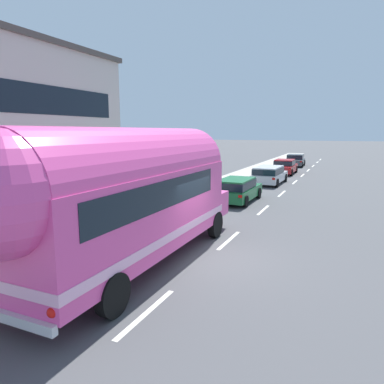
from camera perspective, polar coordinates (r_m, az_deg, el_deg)
name	(u,v)px	position (r m, az deg, el deg)	size (l,w,h in m)	color
ground_plane	(209,258)	(11.53, 2.78, -10.60)	(300.00, 300.00, 0.00)	#4C4C4F
lane_markings	(245,191)	(24.21, 8.51, 0.16)	(3.68, 80.00, 0.01)	silver
sidewalk_slab	(195,194)	(22.28, 0.48, -0.38)	(2.71, 90.00, 0.15)	#ADA89E
painted_bus	(125,193)	(10.05, -10.75, -0.19)	(2.63, 10.97, 4.12)	#EA4C9E
car_lead	(237,189)	(20.30, 7.30, 0.56)	(1.93, 4.29, 1.37)	#196633
car_second	(269,174)	(27.66, 12.38, 2.89)	(2.08, 4.66, 1.37)	silver
car_third	(285,166)	(34.80, 14.78, 4.09)	(1.98, 4.51, 1.37)	#A5191E
car_fourth	(295,160)	(42.84, 16.39, 5.02)	(2.13, 4.34, 1.37)	#474C51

